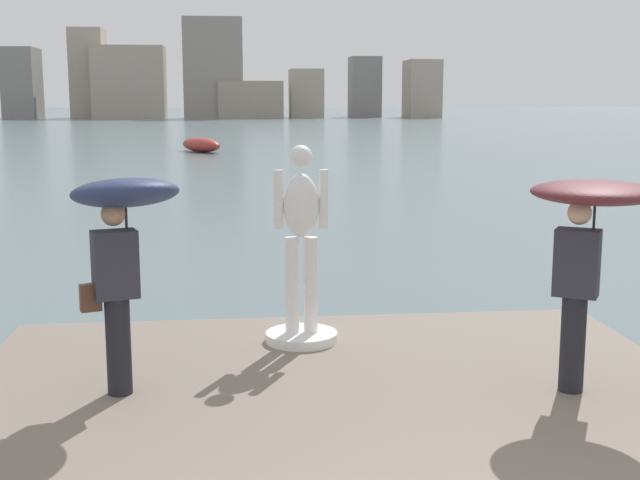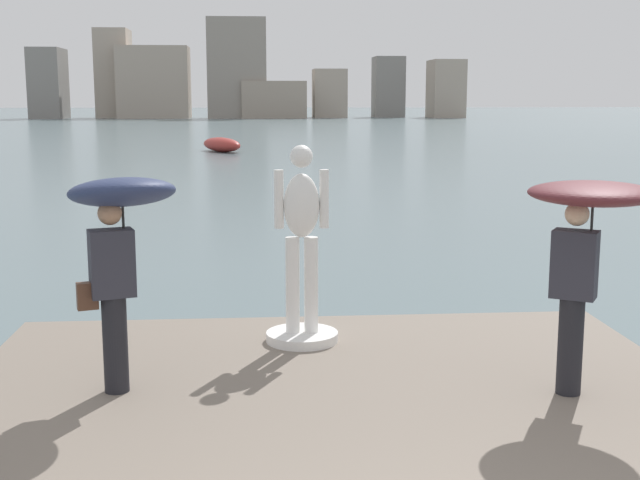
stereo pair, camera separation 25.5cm
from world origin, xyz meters
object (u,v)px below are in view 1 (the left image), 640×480
Objects in this scene: boat_mid at (201,145)px; onlooker_right at (590,222)px; onlooker_left at (122,226)px; statue_white_figure at (301,262)px.

onlooker_right is at bearing -83.30° from boat_mid.
onlooker_left reaches higher than boat_mid.
boat_mid is at bearing 90.93° from onlooker_left.
boat_mid is (-4.71, 40.07, -1.55)m from onlooker_right.
statue_white_figure reaches higher than onlooker_right.
statue_white_figure is 0.56× the size of boat_mid.
onlooker_right is at bearing -6.10° from onlooker_left.
onlooker_right is (2.38, -1.82, 0.66)m from statue_white_figure.
onlooker_left is 0.53× the size of boat_mid.
statue_white_figure is 1.12× the size of onlooker_right.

